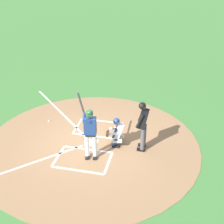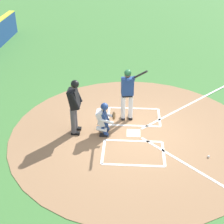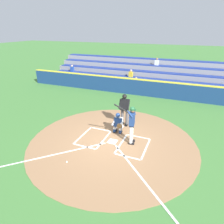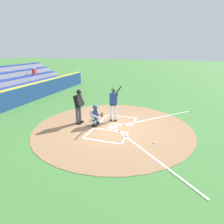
{
  "view_description": "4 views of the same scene",
  "coord_description": "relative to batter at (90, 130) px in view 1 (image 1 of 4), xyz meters",
  "views": [
    {
      "loc": [
        -8.7,
        -2.73,
        6.19
      ],
      "look_at": [
        0.41,
        -0.7,
        1.18
      ],
      "focal_mm": 46.77,
      "sensor_mm": 36.0,
      "label": 1
    },
    {
      "loc": [
        9.02,
        -0.14,
        6.01
      ],
      "look_at": [
        0.07,
        -0.7,
        0.82
      ],
      "focal_mm": 53.05,
      "sensor_mm": 36.0,
      "label": 2
    },
    {
      "loc": [
        -3.06,
        7.6,
        5.13
      ],
      "look_at": [
        0.29,
        -0.65,
        1.27
      ],
      "focal_mm": 31.5,
      "sensor_mm": 36.0,
      "label": 3
    },
    {
      "loc": [
        8.56,
        2.68,
        3.87
      ],
      "look_at": [
        0.27,
        0.03,
        0.92
      ],
      "focal_mm": 30.29,
      "sensor_mm": 36.0,
      "label": 4
    }
  ],
  "objects": [
    {
      "name": "catcher",
      "position": [
        0.92,
        -0.72,
        -0.51
      ],
      "size": [
        0.59,
        0.61,
        1.13
      ],
      "color": "black",
      "rests_on": "ground"
    },
    {
      "name": "plate_umpire",
      "position": [
        0.9,
        -1.65,
        -0.02
      ],
      "size": [
        0.59,
        0.41,
        1.86
      ],
      "color": "#4C4C51",
      "rests_on": "ground"
    },
    {
      "name": "baseball",
      "position": [
        2.0,
        2.44,
        -1.06
      ],
      "size": [
        0.07,
        0.07,
        0.07
      ],
      "primitive_type": "sphere",
      "color": "white",
      "rests_on": "ground"
    },
    {
      "name": "dirt_circle",
      "position": [
        0.86,
        0.23,
        -1.09
      ],
      "size": [
        8.0,
        8.0,
        0.01
      ],
      "primitive_type": "cylinder",
      "color": "#99704C",
      "rests_on": "ground"
    },
    {
      "name": "batter",
      "position": [
        0.0,
        0.0,
        0.0
      ],
      "size": [
        0.87,
        0.83,
        2.13
      ],
      "color": "white",
      "rests_on": "ground"
    },
    {
      "name": "home_plate_and_chalk",
      "position": [
        0.86,
        1.11,
        -1.08
      ],
      "size": [
        7.93,
        4.91,
        0.01
      ],
      "color": "white",
      "rests_on": "dirt_circle"
    },
    {
      "name": "ground_plane",
      "position": [
        0.86,
        0.23,
        -1.1
      ],
      "size": [
        120.0,
        120.0,
        0.0
      ],
      "primitive_type": "plane",
      "color": "#427A38"
    }
  ]
}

